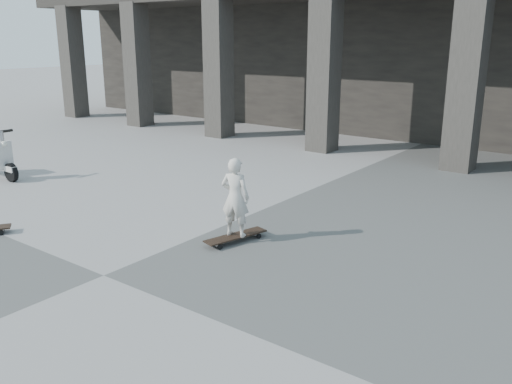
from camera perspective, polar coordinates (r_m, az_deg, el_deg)
The scene contains 4 objects.
ground at distance 7.21m, azimuth -15.74°, elevation -8.46°, with size 90.00×90.00×0.00m, color #50504D.
colonnade at distance 18.43m, azimuth 20.91°, elevation 15.37°, with size 28.00×8.82×6.00m.
longboard at distance 8.02m, azimuth -2.16°, elevation -4.71°, with size 0.48×1.03×0.10m.
child at distance 7.82m, azimuth -2.20°, elevation -0.56°, with size 0.43×0.28×1.17m, color beige.
Camera 1 is at (5.34, -3.88, 2.91)m, focal length 38.00 mm.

